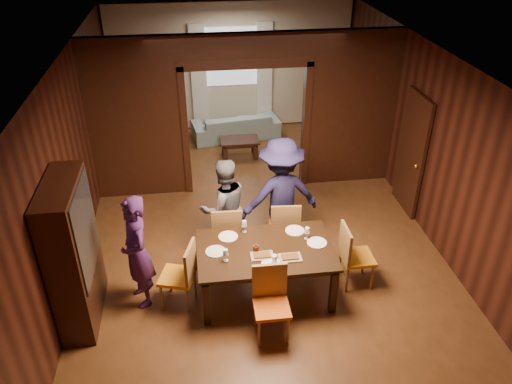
{
  "coord_description": "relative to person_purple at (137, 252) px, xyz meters",
  "views": [
    {
      "loc": [
        -0.93,
        -6.67,
        4.85
      ],
      "look_at": [
        -0.09,
        -0.4,
        1.05
      ],
      "focal_mm": 35.0,
      "sensor_mm": 36.0,
      "label": 1
    }
  ],
  "objects": [
    {
      "name": "floor",
      "position": [
        1.79,
        1.33,
        -0.82
      ],
      "size": [
        9.0,
        9.0,
        0.0
      ],
      "primitive_type": "plane",
      "color": "#4F3116",
      "rests_on": "ground"
    },
    {
      "name": "ceiling",
      "position": [
        1.79,
        1.33,
        2.08
      ],
      "size": [
        5.5,
        9.0,
        0.02
      ],
      "primitive_type": "cube",
      "color": "silver",
      "rests_on": "room_walls"
    },
    {
      "name": "room_walls",
      "position": [
        1.79,
        3.21,
        0.69
      ],
      "size": [
        5.52,
        9.01,
        2.9
      ],
      "color": "black",
      "rests_on": "floor"
    },
    {
      "name": "person_purple",
      "position": [
        0.0,
        0.0,
        0.0
      ],
      "size": [
        0.58,
        0.7,
        1.64
      ],
      "primitive_type": "imported",
      "rotation": [
        0.0,
        0.0,
        -1.21
      ],
      "color": "#3F1C52",
      "rests_on": "floor"
    },
    {
      "name": "person_grey",
      "position": [
        1.22,
        0.96,
        -0.03
      ],
      "size": [
        0.91,
        0.8,
        1.59
      ],
      "primitive_type": "imported",
      "rotation": [
        0.0,
        0.0,
        3.44
      ],
      "color": "#58575E",
      "rests_on": "floor"
    },
    {
      "name": "person_navy",
      "position": [
        2.08,
        0.98,
        0.11
      ],
      "size": [
        1.29,
        0.86,
        1.86
      ],
      "primitive_type": "imported",
      "rotation": [
        0.0,
        0.0,
        3.29
      ],
      "color": "#181637",
      "rests_on": "floor"
    },
    {
      "name": "sofa",
      "position": [
        1.81,
        5.18,
        -0.53
      ],
      "size": [
        2.05,
        1.04,
        0.57
      ],
      "primitive_type": "imported",
      "rotation": [
        0.0,
        0.0,
        3.29
      ],
      "color": "#86A8AF",
      "rests_on": "floor"
    },
    {
      "name": "serving_bowl",
      "position": [
        1.79,
        0.06,
        -0.02
      ],
      "size": [
        0.35,
        0.35,
        0.09
      ],
      "primitive_type": "imported",
      "color": "black",
      "rests_on": "dining_table"
    },
    {
      "name": "dining_table",
      "position": [
        1.69,
        -0.08,
        -0.44
      ],
      "size": [
        1.83,
        1.14,
        0.76
      ],
      "primitive_type": "cube",
      "color": "black",
      "rests_on": "floor"
    },
    {
      "name": "coffee_table",
      "position": [
        1.79,
        4.18,
        -0.62
      ],
      "size": [
        0.8,
        0.5,
        0.4
      ],
      "primitive_type": "cube",
      "color": "black",
      "rests_on": "floor"
    },
    {
      "name": "chair_left",
      "position": [
        0.5,
        -0.12,
        -0.33
      ],
      "size": [
        0.55,
        0.55,
        0.97
      ],
      "primitive_type": null,
      "rotation": [
        0.0,
        0.0,
        -1.86
      ],
      "color": "orange",
      "rests_on": "floor"
    },
    {
      "name": "chair_right",
      "position": [
        3.01,
        -0.05,
        -0.33
      ],
      "size": [
        0.44,
        0.44,
        0.97
      ],
      "primitive_type": null,
      "rotation": [
        0.0,
        0.0,
        1.58
      ],
      "color": "orange",
      "rests_on": "floor"
    },
    {
      "name": "chair_far_l",
      "position": [
        1.24,
        0.78,
        -0.33
      ],
      "size": [
        0.46,
        0.46,
        0.97
      ],
      "primitive_type": null,
      "rotation": [
        0.0,
        0.0,
        3.1
      ],
      "color": "#D24813",
      "rests_on": "floor"
    },
    {
      "name": "chair_far_r",
      "position": [
        2.11,
        0.81,
        -0.33
      ],
      "size": [
        0.47,
        0.47,
        0.97
      ],
      "primitive_type": null,
      "rotation": [
        0.0,
        0.0,
        3.06
      ],
      "color": "orange",
      "rests_on": "floor"
    },
    {
      "name": "chair_near",
      "position": [
        1.65,
        -0.86,
        -0.33
      ],
      "size": [
        0.44,
        0.44,
        0.97
      ],
      "primitive_type": null,
      "rotation": [
        0.0,
        0.0,
        -0.01
      ],
      "color": "#D95914",
      "rests_on": "floor"
    },
    {
      "name": "hutch",
      "position": [
        -0.74,
        -0.17,
        0.18
      ],
      "size": [
        0.4,
        1.2,
        2.0
      ],
      "primitive_type": "cube",
      "color": "black",
      "rests_on": "floor"
    },
    {
      "name": "door_right",
      "position": [
        4.49,
        1.83,
        0.23
      ],
      "size": [
        0.06,
        0.9,
        2.1
      ],
      "primitive_type": "cube",
      "color": "black",
      "rests_on": "floor"
    },
    {
      "name": "window_far",
      "position": [
        1.79,
        5.77,
        0.88
      ],
      "size": [
        1.2,
        0.03,
        1.3
      ],
      "primitive_type": "cube",
      "color": "silver",
      "rests_on": "back_wall"
    },
    {
      "name": "curtain_left",
      "position": [
        1.04,
        5.73,
        0.43
      ],
      "size": [
        0.35,
        0.06,
        2.4
      ],
      "primitive_type": "cube",
      "color": "white",
      "rests_on": "back_wall"
    },
    {
      "name": "curtain_right",
      "position": [
        2.54,
        5.73,
        0.43
      ],
      "size": [
        0.35,
        0.06,
        2.4
      ],
      "primitive_type": "cube",
      "color": "white",
      "rests_on": "back_wall"
    },
    {
      "name": "plate_left",
      "position": [
        1.03,
        -0.05,
        -0.05
      ],
      "size": [
        0.27,
        0.27,
        0.01
      ],
      "primitive_type": "cylinder",
      "color": "silver",
      "rests_on": "dining_table"
    },
    {
      "name": "plate_far_l",
      "position": [
        1.22,
        0.26,
        -0.05
      ],
      "size": [
        0.27,
        0.27,
        0.01
      ],
      "primitive_type": "cylinder",
      "color": "white",
      "rests_on": "dining_table"
    },
    {
      "name": "plate_far_r",
      "position": [
        2.16,
        0.28,
        -0.05
      ],
      "size": [
        0.27,
        0.27,
        0.01
      ],
      "primitive_type": "cylinder",
      "color": "white",
      "rests_on": "dining_table"
    },
    {
      "name": "plate_right",
      "position": [
        2.41,
        -0.04,
        -0.05
      ],
      "size": [
        0.27,
        0.27,
        0.01
      ],
      "primitive_type": "cylinder",
      "color": "white",
      "rests_on": "dining_table"
    },
    {
      "name": "plate_near",
      "position": [
        1.72,
        -0.41,
        -0.05
      ],
      "size": [
        0.27,
        0.27,
        0.01
      ],
      "primitive_type": "cylinder",
      "color": "white",
      "rests_on": "dining_table"
    },
    {
      "name": "platter_a",
      "position": [
        1.62,
        -0.23,
        -0.04
      ],
      "size": [
        0.3,
        0.2,
        0.04
      ],
      "primitive_type": "cube",
      "color": "gray",
      "rests_on": "dining_table"
    },
    {
      "name": "platter_b",
      "position": [
        1.98,
        -0.31,
        -0.04
      ],
      "size": [
        0.3,
        0.2,
        0.04
      ],
      "primitive_type": "cube",
      "color": "gray",
      "rests_on": "dining_table"
    },
    {
      "name": "wineglass_left",
      "position": [
        1.14,
        -0.25,
        0.03
      ],
      "size": [
        0.08,
        0.08,
        0.18
      ],
      "primitive_type": null,
      "color": "silver",
      "rests_on": "dining_table"
    },
    {
      "name": "wineglass_far",
      "position": [
        1.46,
        0.36,
        0.03
      ],
      "size": [
        0.08,
        0.08,
        0.18
      ],
      "primitive_type": null,
      "color": "silver",
      "rests_on": "dining_table"
    },
    {
      "name": "wineglass_right",
      "position": [
        2.29,
        0.08,
        0.03
      ],
      "size": [
        0.08,
        0.08,
        0.18
      ],
      "primitive_type": null,
      "color": "silver",
      "rests_on": "dining_table"
    },
    {
      "name": "tumbler",
      "position": [
        1.76,
        -0.41,
        0.01
      ],
      "size": [
        0.07,
        0.07,
        0.14
      ],
      "primitive_type": "cylinder",
      "color": "silver",
      "rests_on": "dining_table"
    },
    {
      "name": "condiment_jar",
      "position": [
        1.56,
        -0.11,
        -0.0
      ],
      "size": [
        0.08,
        0.08,
        0.11
      ],
      "primitive_type": null,
      "color": "#452210",
      "rests_on": "dining_table"
    }
  ]
}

